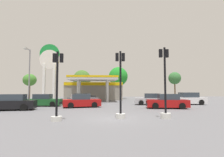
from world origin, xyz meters
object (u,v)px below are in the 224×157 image
Objects in this scene: station_pole_sign at (49,66)px; car_4 at (81,101)px; car_2 at (151,100)px; traffic_signal_0 at (120,92)px; traffic_signal_1 at (165,94)px; traffic_signal_2 at (57,94)px; tree_0 at (30,80)px; tree_2 at (118,76)px; car_6 at (188,99)px; car_1 at (44,101)px; corner_streetlamp at (29,72)px; car_0 at (83,99)px; tree_3 at (175,78)px; tree_1 at (82,79)px; car_3 at (12,103)px; car_5 at (167,102)px.

station_pole_sign is 14.72m from car_4.
car_2 is 0.98× the size of traffic_signal_0.
car_4 is 11.02m from traffic_signal_1.
traffic_signal_0 is 4.20m from traffic_signal_2.
tree_2 is (20.06, 1.30, 1.04)m from tree_0.
car_4 is at bearing -167.94° from car_6.
car_1 is 0.70× the size of corner_streetlamp.
car_2 is 15.79m from traffic_signal_2.
car_0 is 14.85m from traffic_signal_2.
tree_3 is at bearing 36.24° from car_0.
station_pole_sign is 2.33× the size of traffic_signal_2.
tree_1 is at bearing 92.19° from traffic_signal_2.
tree_3 reaches higher than car_1.
car_6 is at bearing -9.68° from car_0.
traffic_signal_2 is 32.59m from tree_2.
car_1 is 13.25m from traffic_signal_0.
car_3 is 0.99× the size of car_5.
tree_0 is at bearing 134.77° from car_5.
tree_0 reaches higher than car_3.
tree_2 is 13.24m from tree_3.
traffic_signal_1 is (-7.64, -11.89, 0.94)m from car_6.
corner_streetlamp is at bearing -82.89° from station_pole_sign.
tree_3 is at bearing 17.47° from station_pole_sign.
car_5 is at bearing 48.40° from traffic_signal_0.
station_pole_sign is at bearing 116.49° from traffic_signal_0.
tree_0 is at bearing 126.03° from station_pole_sign.
car_2 reaches higher than car_4.
station_pole_sign is at bearing -53.97° from tree_0.
tree_3 is (13.08, -1.99, -0.50)m from tree_2.
car_1 is 0.91× the size of traffic_signal_0.
station_pole_sign is 27.89m from tree_3.
tree_3 is at bearing 40.76° from car_3.
tree_2 reaches higher than car_1.
corner_streetlamp is at bearing -137.20° from tree_3.
car_2 is 1.02× the size of car_4.
tree_1 reaches higher than car_6.
traffic_signal_0 reaches higher than car_3.
car_4 is 14.41m from car_6.
car_4 reaches higher than car_0.
car_3 is 34.95m from tree_3.
car_2 is 15.39m from corner_streetlamp.
car_3 is (-15.49, -5.54, 0.01)m from car_2.
tree_0 is 0.83× the size of tree_1.
tree_3 reaches higher than car_3.
car_1 is 30.89m from tree_3.
tree_0 is 25.06m from corner_streetlamp.
tree_2 is (13.22, 24.65, 4.58)m from car_3.
corner_streetlamp reaches higher than car_4.
car_0 is at bearing 92.75° from car_4.
traffic_signal_0 is 0.68× the size of tree_1.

